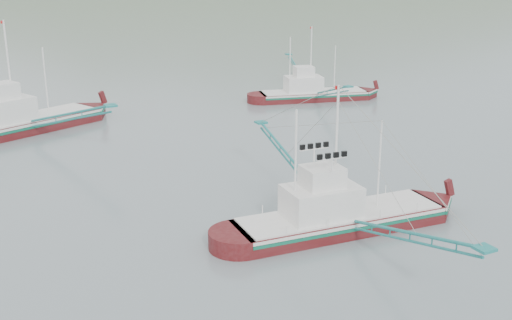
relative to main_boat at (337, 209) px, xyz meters
name	(u,v)px	position (x,y,z in m)	size (l,w,h in m)	color
ground	(299,234)	(-2.43, 0.54, -1.45)	(1200.00, 1200.00, 0.00)	slate
main_boat	(337,209)	(0.00, 0.00, 0.00)	(14.04, 25.05, 10.14)	#480C0E
bg_boat_left	(18,109)	(-14.74, 34.15, 0.95)	(16.62, 28.04, 11.90)	#480C0E
bg_boat_right	(313,86)	(19.21, 34.09, 0.30)	(13.47, 23.16, 9.54)	#480C0E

